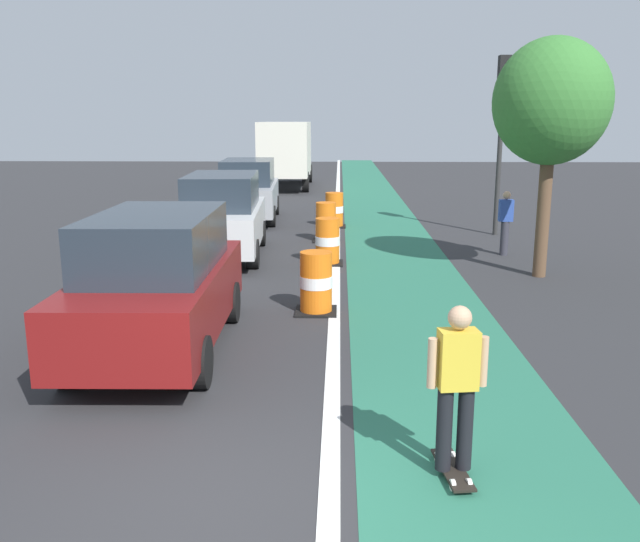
{
  "coord_description": "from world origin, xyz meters",
  "views": [
    {
      "loc": [
        0.97,
        -5.25,
        3.33
      ],
      "look_at": [
        0.69,
        4.61,
        1.1
      ],
      "focal_mm": 37.63,
      "sensor_mm": 36.0,
      "label": 1
    }
  ],
  "objects_px": {
    "traffic_barrel_front": "(316,283)",
    "delivery_truck_down_block": "(287,150)",
    "pedestrian_crossing": "(505,221)",
    "parked_suv_nearest": "(158,282)",
    "parked_suv_second": "(223,215)",
    "street_tree_sidewalk": "(551,103)",
    "traffic_barrel_back": "(326,222)",
    "parked_suv_third": "(248,190)",
    "traffic_light_corner": "(502,114)",
    "skateboarder_on_lane": "(457,387)",
    "traffic_barrel_far": "(334,210)",
    "traffic_barrel_mid": "(327,242)"
  },
  "relations": [
    {
      "from": "traffic_barrel_far",
      "to": "traffic_light_corner",
      "type": "distance_m",
      "value": 5.8
    },
    {
      "from": "street_tree_sidewalk",
      "to": "traffic_barrel_far",
      "type": "bearing_deg",
      "value": 123.73
    },
    {
      "from": "traffic_barrel_mid",
      "to": "street_tree_sidewalk",
      "type": "distance_m",
      "value": 5.71
    },
    {
      "from": "skateboarder_on_lane",
      "to": "parked_suv_second",
      "type": "relative_size",
      "value": 0.36
    },
    {
      "from": "parked_suv_nearest",
      "to": "traffic_barrel_back",
      "type": "bearing_deg",
      "value": 76.24
    },
    {
      "from": "parked_suv_second",
      "to": "parked_suv_third",
      "type": "height_order",
      "value": "same"
    },
    {
      "from": "parked_suv_third",
      "to": "pedestrian_crossing",
      "type": "relative_size",
      "value": 2.91
    },
    {
      "from": "traffic_light_corner",
      "to": "traffic_barrel_mid",
      "type": "bearing_deg",
      "value": -138.81
    },
    {
      "from": "parked_suv_second",
      "to": "traffic_barrel_far",
      "type": "relative_size",
      "value": 4.31
    },
    {
      "from": "parked_suv_second",
      "to": "delivery_truck_down_block",
      "type": "height_order",
      "value": "delivery_truck_down_block"
    },
    {
      "from": "parked_suv_second",
      "to": "street_tree_sidewalk",
      "type": "height_order",
      "value": "street_tree_sidewalk"
    },
    {
      "from": "traffic_barrel_front",
      "to": "parked_suv_third",
      "type": "bearing_deg",
      "value": 103.53
    },
    {
      "from": "pedestrian_crossing",
      "to": "skateboarder_on_lane",
      "type": "bearing_deg",
      "value": -105.7
    },
    {
      "from": "parked_suv_nearest",
      "to": "pedestrian_crossing",
      "type": "relative_size",
      "value": 2.88
    },
    {
      "from": "skateboarder_on_lane",
      "to": "delivery_truck_down_block",
      "type": "height_order",
      "value": "delivery_truck_down_block"
    },
    {
      "from": "skateboarder_on_lane",
      "to": "parked_suv_nearest",
      "type": "bearing_deg",
      "value": 136.79
    },
    {
      "from": "parked_suv_second",
      "to": "street_tree_sidewalk",
      "type": "xyz_separation_m",
      "value": [
        7.24,
        -1.97,
        2.63
      ]
    },
    {
      "from": "traffic_barrel_back",
      "to": "pedestrian_crossing",
      "type": "distance_m",
      "value": 4.89
    },
    {
      "from": "parked_suv_third",
      "to": "traffic_barrel_back",
      "type": "xyz_separation_m",
      "value": [
        2.69,
        -3.92,
        -0.5
      ]
    },
    {
      "from": "parked_suv_nearest",
      "to": "traffic_light_corner",
      "type": "height_order",
      "value": "traffic_light_corner"
    },
    {
      "from": "parked_suv_third",
      "to": "street_tree_sidewalk",
      "type": "bearing_deg",
      "value": -47.5
    },
    {
      "from": "parked_suv_nearest",
      "to": "street_tree_sidewalk",
      "type": "height_order",
      "value": "street_tree_sidewalk"
    },
    {
      "from": "parked_suv_second",
      "to": "traffic_barrel_far",
      "type": "xyz_separation_m",
      "value": [
        2.71,
        4.8,
        -0.5
      ]
    },
    {
      "from": "street_tree_sidewalk",
      "to": "traffic_light_corner",
      "type": "bearing_deg",
      "value": 87.14
    },
    {
      "from": "parked_suv_third",
      "to": "traffic_light_corner",
      "type": "distance_m",
      "value": 8.51
    },
    {
      "from": "traffic_barrel_back",
      "to": "parked_suv_third",
      "type": "bearing_deg",
      "value": 124.48
    },
    {
      "from": "pedestrian_crossing",
      "to": "delivery_truck_down_block",
      "type": "bearing_deg",
      "value": 111.61
    },
    {
      "from": "traffic_barrel_far",
      "to": "traffic_barrel_back",
      "type": "bearing_deg",
      "value": -94.68
    },
    {
      "from": "traffic_barrel_mid",
      "to": "traffic_light_corner",
      "type": "bearing_deg",
      "value": 41.19
    },
    {
      "from": "parked_suv_nearest",
      "to": "traffic_barrel_mid",
      "type": "xyz_separation_m",
      "value": [
        2.35,
        6.14,
        -0.5
      ]
    },
    {
      "from": "parked_suv_nearest",
      "to": "parked_suv_second",
      "type": "relative_size",
      "value": 0.99
    },
    {
      "from": "delivery_truck_down_block",
      "to": "parked_suv_nearest",
      "type": "bearing_deg",
      "value": -89.94
    },
    {
      "from": "delivery_truck_down_block",
      "to": "pedestrian_crossing",
      "type": "height_order",
      "value": "delivery_truck_down_block"
    },
    {
      "from": "parked_suv_second",
      "to": "parked_suv_third",
      "type": "bearing_deg",
      "value": 91.75
    },
    {
      "from": "traffic_barrel_back",
      "to": "traffic_light_corner",
      "type": "relative_size",
      "value": 0.21
    },
    {
      "from": "parked_suv_nearest",
      "to": "delivery_truck_down_block",
      "type": "xyz_separation_m",
      "value": [
        -0.03,
        24.5,
        0.81
      ]
    },
    {
      "from": "skateboarder_on_lane",
      "to": "parked_suv_second",
      "type": "xyz_separation_m",
      "value": [
        -3.97,
        10.47,
        0.12
      ]
    },
    {
      "from": "parked_suv_second",
      "to": "traffic_light_corner",
      "type": "distance_m",
      "value": 8.63
    },
    {
      "from": "traffic_barrel_front",
      "to": "delivery_truck_down_block",
      "type": "xyz_separation_m",
      "value": [
        -2.25,
        22.46,
        1.31
      ]
    },
    {
      "from": "traffic_barrel_front",
      "to": "street_tree_sidewalk",
      "type": "distance_m",
      "value": 6.42
    },
    {
      "from": "traffic_barrel_mid",
      "to": "street_tree_sidewalk",
      "type": "relative_size",
      "value": 0.22
    },
    {
      "from": "traffic_barrel_front",
      "to": "traffic_barrel_back",
      "type": "xyz_separation_m",
      "value": [
        0.03,
        7.15,
        0.0
      ]
    },
    {
      "from": "skateboarder_on_lane",
      "to": "parked_suv_second",
      "type": "distance_m",
      "value": 11.2
    },
    {
      "from": "traffic_barrel_far",
      "to": "traffic_light_corner",
      "type": "height_order",
      "value": "traffic_light_corner"
    },
    {
      "from": "traffic_barrel_back",
      "to": "traffic_barrel_far",
      "type": "distance_m",
      "value": 2.6
    },
    {
      "from": "parked_suv_second",
      "to": "traffic_barrel_mid",
      "type": "relative_size",
      "value": 4.31
    },
    {
      "from": "parked_suv_third",
      "to": "traffic_barrel_front",
      "type": "height_order",
      "value": "parked_suv_third"
    },
    {
      "from": "traffic_light_corner",
      "to": "pedestrian_crossing",
      "type": "bearing_deg",
      "value": -98.94
    },
    {
      "from": "traffic_barrel_front",
      "to": "pedestrian_crossing",
      "type": "xyz_separation_m",
      "value": [
        4.55,
        5.3,
        0.33
      ]
    },
    {
      "from": "parked_suv_third",
      "to": "pedestrian_crossing",
      "type": "bearing_deg",
      "value": -38.63
    }
  ]
}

